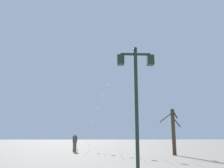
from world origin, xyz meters
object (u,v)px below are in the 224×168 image
(bare_tree, at_px, (173,130))
(kite_flyer, at_px, (75,142))
(twin_lantern_lamp_post, at_px, (136,84))
(kite_train, at_px, (111,80))

(bare_tree, bearing_deg, kite_flyer, 151.95)
(twin_lantern_lamp_post, relative_size, kite_flyer, 2.94)
(bare_tree, bearing_deg, kite_train, 115.18)
(kite_flyer, bearing_deg, kite_train, 0.37)
(kite_flyer, relative_size, bare_tree, 0.47)
(kite_train, bearing_deg, kite_flyer, -123.02)
(kite_train, distance_m, kite_flyer, 10.10)
(twin_lantern_lamp_post, distance_m, kite_train, 20.66)
(kite_train, relative_size, bare_tree, 4.37)
(kite_flyer, bearing_deg, twin_lantern_lamp_post, -130.82)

